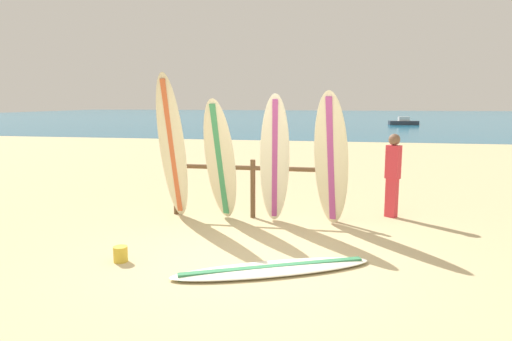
{
  "coord_description": "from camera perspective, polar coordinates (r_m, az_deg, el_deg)",
  "views": [
    {
      "loc": [
        1.1,
        -5.52,
        2.08
      ],
      "look_at": [
        -0.43,
        2.45,
        0.82
      ],
      "focal_mm": 31.25,
      "sensor_mm": 36.0,
      "label": 1
    }
  ],
  "objects": [
    {
      "name": "surfboard_leaning_center_left",
      "position": [
        7.41,
        2.41,
        1.3
      ],
      "size": [
        0.59,
        0.75,
        2.21
      ],
      "color": "silver",
      "rests_on": "ground"
    },
    {
      "name": "ocean_water",
      "position": [
        63.56,
        9.94,
        6.85
      ],
      "size": [
        120.0,
        80.0,
        0.01
      ],
      "primitive_type": "cube",
      "color": "#196B93",
      "rests_on": "ground"
    },
    {
      "name": "surfboard_lying_on_sand",
      "position": [
        5.64,
        2.25,
        -12.43
      ],
      "size": [
        2.53,
        1.54,
        0.08
      ],
      "color": "white",
      "rests_on": "ground"
    },
    {
      "name": "surfboard_leaning_left",
      "position": [
        7.66,
        -4.61,
        1.25
      ],
      "size": [
        0.64,
        0.73,
        2.14
      ],
      "color": "beige",
      "rests_on": "ground"
    },
    {
      "name": "sand_bucket",
      "position": [
        6.18,
        -16.95,
        -10.2
      ],
      "size": [
        0.18,
        0.18,
        0.21
      ],
      "primitive_type": "cylinder",
      "color": "gold",
      "rests_on": "ground"
    },
    {
      "name": "surfboard_rack",
      "position": [
        7.94,
        -0.41,
        -1.22
      ],
      "size": [
        3.02,
        0.09,
        1.06
      ],
      "color": "brown",
      "rests_on": "ground"
    },
    {
      "name": "surfboard_leaning_center",
      "position": [
        7.34,
        9.6,
        1.29
      ],
      "size": [
        0.67,
        0.73,
        2.26
      ],
      "color": "beige",
      "rests_on": "ground"
    },
    {
      "name": "small_boat_offshore",
      "position": [
        41.8,
        18.36,
        5.91
      ],
      "size": [
        2.6,
        1.15,
        0.71
      ],
      "color": "#333842",
      "rests_on": "ocean_water"
    },
    {
      "name": "ground_plane",
      "position": [
        6.0,
        -0.38,
        -11.44
      ],
      "size": [
        120.0,
        120.0,
        0.0
      ],
      "primitive_type": "plane",
      "color": "#CCB784"
    },
    {
      "name": "beachgoer_standing",
      "position": [
        8.34,
        17.11,
        -0.15
      ],
      "size": [
        0.29,
        0.26,
        1.51
      ],
      "color": "#D8333F",
      "rests_on": "ground"
    },
    {
      "name": "surfboard_leaning_far_left",
      "position": [
        7.82,
        -10.65,
        2.84
      ],
      "size": [
        0.48,
        0.75,
        2.56
      ],
      "color": "beige",
      "rests_on": "ground"
    }
  ]
}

